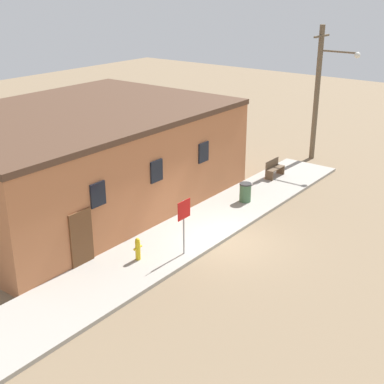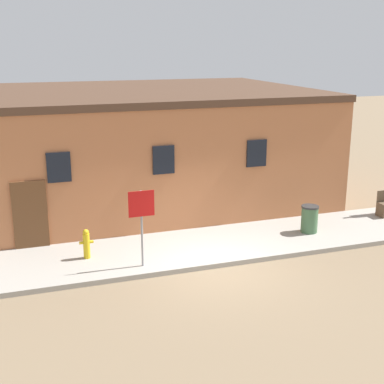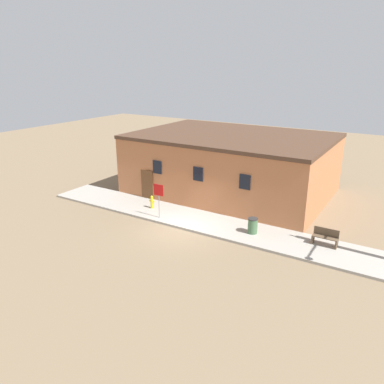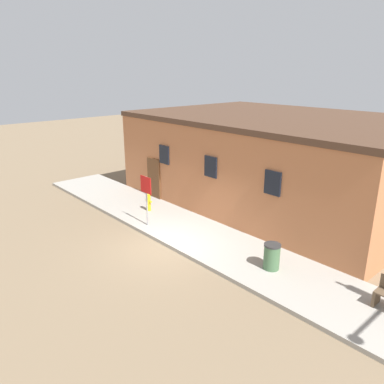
# 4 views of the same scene
# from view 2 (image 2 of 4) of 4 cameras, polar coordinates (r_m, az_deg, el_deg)

# --- Properties ---
(ground_plane) EXTENTS (80.00, 80.00, 0.00)m
(ground_plane) POSITION_cam_2_polar(r_m,az_deg,el_deg) (15.08, 2.54, -8.17)
(ground_plane) COLOR #7A664C
(sidewalk) EXTENTS (21.60, 2.99, 0.15)m
(sidewalk) POSITION_cam_2_polar(r_m,az_deg,el_deg) (16.35, 0.64, -5.94)
(sidewalk) COLOR #9E998E
(sidewalk) RESTS_ON ground
(brick_building) EXTENTS (13.85, 9.74, 4.34)m
(brick_building) POSITION_cam_2_polar(r_m,az_deg,el_deg) (21.45, -6.59, 5.06)
(brick_building) COLOR #B26B42
(brick_building) RESTS_ON ground
(fire_hydrant) EXTENTS (0.40, 0.19, 0.87)m
(fire_hydrant) POSITION_cam_2_polar(r_m,az_deg,el_deg) (15.53, -11.19, -5.43)
(fire_hydrant) COLOR gold
(fire_hydrant) RESTS_ON sidewalk
(stop_sign) EXTENTS (0.71, 0.06, 2.15)m
(stop_sign) POSITION_cam_2_polar(r_m,az_deg,el_deg) (14.41, -5.40, -2.32)
(stop_sign) COLOR gray
(stop_sign) RESTS_ON sidewalk
(trash_bin) EXTENTS (0.56, 0.56, 0.89)m
(trash_bin) POSITION_cam_2_polar(r_m,az_deg,el_deg) (17.69, 12.42, -2.81)
(trash_bin) COLOR #426642
(trash_bin) RESTS_ON sidewalk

